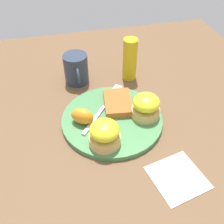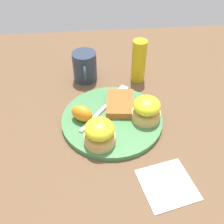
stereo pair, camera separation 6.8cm
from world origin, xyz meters
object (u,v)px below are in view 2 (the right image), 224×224
at_px(fork, 108,104).
at_px(condiment_bottle, 139,61).
at_px(sandwich_benedict_right, 147,109).
at_px(orange_wedge, 82,112).
at_px(hashbrown_patty, 120,103).
at_px(sandwich_benedict_left, 100,133).
at_px(cup, 85,67).

height_order(fork, condiment_bottle, condiment_bottle).
relative_size(sandwich_benedict_right, orange_wedge, 1.28).
xyz_separation_m(sandwich_benedict_right, hashbrown_patty, (-0.06, -0.06, -0.02)).
distance_m(hashbrown_patty, fork, 0.04).
bearing_deg(orange_wedge, hashbrown_patty, 110.71).
height_order(sandwich_benedict_left, condiment_bottle, condiment_bottle).
height_order(hashbrown_patty, fork, hashbrown_patty).
bearing_deg(orange_wedge, condiment_bottle, 135.32).
xyz_separation_m(hashbrown_patty, orange_wedge, (0.04, -0.11, 0.01)).
xyz_separation_m(sandwich_benedict_right, fork, (-0.06, -0.09, -0.03)).
bearing_deg(sandwich_benedict_left, fork, 166.81).
bearing_deg(cup, condiment_bottle, 83.81).
bearing_deg(sandwich_benedict_right, sandwich_benedict_left, -60.87).
distance_m(hashbrown_patty, orange_wedge, 0.11).
bearing_deg(orange_wedge, fork, 124.06).
distance_m(orange_wedge, condiment_bottle, 0.26).
distance_m(sandwich_benedict_right, cup, 0.26).
bearing_deg(condiment_bottle, sandwich_benedict_left, -27.45).
height_order(orange_wedge, condiment_bottle, condiment_bottle).
bearing_deg(condiment_bottle, fork, -38.94).
bearing_deg(cup, sandwich_benedict_right, 35.61).
xyz_separation_m(sandwich_benedict_right, orange_wedge, (-0.02, -0.17, -0.01)).
bearing_deg(fork, sandwich_benedict_right, 55.77).
relative_size(cup, condiment_bottle, 0.78).
distance_m(sandwich_benedict_right, condiment_bottle, 0.20).
bearing_deg(sandwich_benedict_right, hashbrown_patty, -131.95).
distance_m(sandwich_benedict_right, fork, 0.12).
distance_m(sandwich_benedict_left, hashbrown_patty, 0.14).
bearing_deg(sandwich_benedict_left, orange_wedge, -154.31).
distance_m(orange_wedge, fork, 0.09).
height_order(sandwich_benedict_left, hashbrown_patty, sandwich_benedict_left).
bearing_deg(sandwich_benedict_left, condiment_bottle, 152.55).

